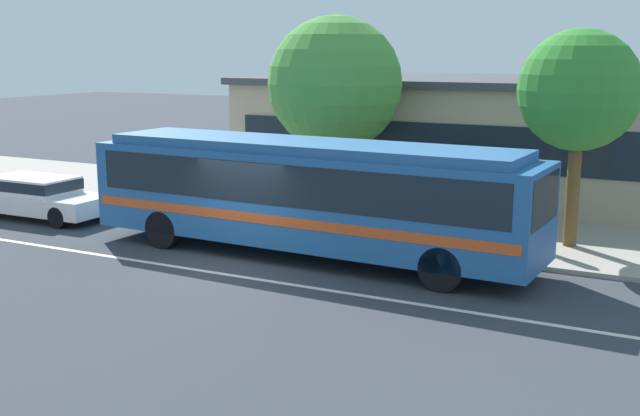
{
  "coord_description": "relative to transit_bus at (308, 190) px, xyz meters",
  "views": [
    {
      "loc": [
        10.38,
        -15.5,
        5.15
      ],
      "look_at": [
        1.57,
        1.47,
        1.3
      ],
      "focal_mm": 44.23,
      "sensor_mm": 36.0,
      "label": 1
    }
  ],
  "objects": [
    {
      "name": "ground_plane",
      "position": [
        -1.2,
        -1.54,
        -1.71
      ],
      "size": [
        120.0,
        120.0,
        0.0
      ],
      "primitive_type": "plane",
      "color": "#333940"
    },
    {
      "name": "sidewalk_slab",
      "position": [
        -1.2,
        5.35,
        -1.65
      ],
      "size": [
        60.0,
        8.0,
        0.12
      ],
      "primitive_type": "cube",
      "color": "#9D978D",
      "rests_on": "ground_plane"
    },
    {
      "name": "lane_stripe_center",
      "position": [
        -1.2,
        -2.34,
        -1.7
      ],
      "size": [
        56.0,
        0.16,
        0.01
      ],
      "primitive_type": "cube",
      "color": "silver",
      "rests_on": "ground_plane"
    },
    {
      "name": "transit_bus",
      "position": [
        0.0,
        0.0,
        0.0
      ],
      "size": [
        11.85,
        2.95,
        2.93
      ],
      "color": "#255C9A",
      "rests_on": "ground_plane"
    },
    {
      "name": "sedan_behind_bus",
      "position": [
        -9.7,
        0.23,
        -0.98
      ],
      "size": [
        4.69,
        1.86,
        1.29
      ],
      "color": "white",
      "rests_on": "ground_plane"
    },
    {
      "name": "pedestrian_waiting_near_sign",
      "position": [
        5.29,
        2.72,
        -0.58
      ],
      "size": [
        0.34,
        0.34,
        1.72
      ],
      "color": "slate",
      "rests_on": "sidewalk_slab"
    },
    {
      "name": "bus_stop_sign",
      "position": [
        3.14,
        1.76,
        0.02
      ],
      "size": [
        0.16,
        0.43,
        2.5
      ],
      "color": "gray",
      "rests_on": "sidewalk_slab"
    },
    {
      "name": "street_tree_near_stop",
      "position": [
        -1.63,
        4.78,
        2.41
      ],
      "size": [
        4.13,
        4.13,
        6.08
      ],
      "color": "brown",
      "rests_on": "sidewalk_slab"
    },
    {
      "name": "street_tree_mid_block",
      "position": [
        5.76,
        3.74,
        2.42
      ],
      "size": [
        3.09,
        3.09,
        5.58
      ],
      "color": "brown",
      "rests_on": "sidewalk_slab"
    },
    {
      "name": "station_building",
      "position": [
        1.71,
        11.23,
        0.39
      ],
      "size": [
        17.66,
        9.21,
        4.17
      ],
      "color": "tan",
      "rests_on": "ground_plane"
    }
  ]
}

